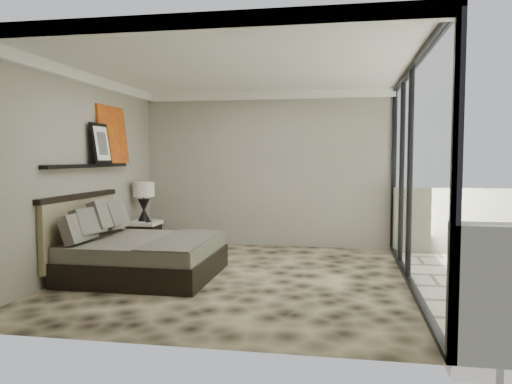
# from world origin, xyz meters

# --- Properties ---
(floor) EXTENTS (5.00, 5.00, 0.00)m
(floor) POSITION_xyz_m (0.00, 0.00, 0.00)
(floor) COLOR black
(floor) RESTS_ON ground
(ceiling) EXTENTS (4.50, 5.00, 0.02)m
(ceiling) POSITION_xyz_m (0.00, 0.00, 2.79)
(ceiling) COLOR silver
(ceiling) RESTS_ON back_wall
(back_wall) EXTENTS (4.50, 0.02, 2.80)m
(back_wall) POSITION_xyz_m (0.00, 2.49, 1.40)
(back_wall) COLOR gray
(back_wall) RESTS_ON floor
(left_wall) EXTENTS (0.02, 5.00, 2.80)m
(left_wall) POSITION_xyz_m (-2.24, 0.00, 1.40)
(left_wall) COLOR gray
(left_wall) RESTS_ON floor
(glass_wall) EXTENTS (0.08, 5.00, 2.80)m
(glass_wall) POSITION_xyz_m (2.25, 0.00, 1.40)
(glass_wall) COLOR white
(glass_wall) RESTS_ON floor
(picture_ledge) EXTENTS (0.12, 2.20, 0.05)m
(picture_ledge) POSITION_xyz_m (-2.18, 0.10, 1.50)
(picture_ledge) COLOR black
(picture_ledge) RESTS_ON left_wall
(bed) EXTENTS (1.93, 1.87, 1.06)m
(bed) POSITION_xyz_m (-1.35, -0.14, 0.32)
(bed) COLOR black
(bed) RESTS_ON floor
(nightstand) EXTENTS (0.67, 0.67, 0.50)m
(nightstand) POSITION_xyz_m (-1.99, 1.59, 0.25)
(nightstand) COLOR black
(nightstand) RESTS_ON floor
(table_lamp) EXTENTS (0.37, 0.37, 0.67)m
(table_lamp) POSITION_xyz_m (-2.01, 1.64, 0.95)
(table_lamp) COLOR black
(table_lamp) RESTS_ON nightstand
(abstract_canvas) EXTENTS (0.13, 0.90, 0.90)m
(abstract_canvas) POSITION_xyz_m (-2.19, 0.89, 1.97)
(abstract_canvas) COLOR #C14210
(abstract_canvas) RESTS_ON picture_ledge
(framed_print) EXTENTS (0.11, 0.50, 0.60)m
(framed_print) POSITION_xyz_m (-2.14, 0.38, 1.82)
(framed_print) COLOR black
(framed_print) RESTS_ON picture_ledge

